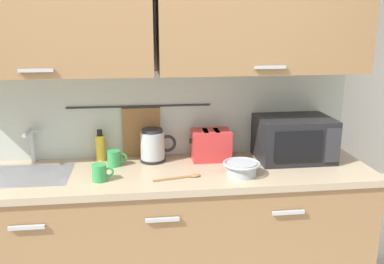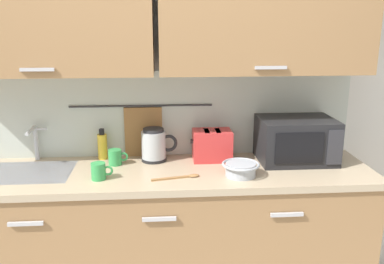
{
  "view_description": "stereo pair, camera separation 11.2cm",
  "coord_description": "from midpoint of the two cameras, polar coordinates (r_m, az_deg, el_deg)",
  "views": [
    {
      "loc": [
        -0.09,
        -2.01,
        1.75
      ],
      "look_at": [
        0.2,
        0.33,
        1.12
      ],
      "focal_mm": 38.98,
      "sensor_mm": 36.0,
      "label": 1
    },
    {
      "loc": [
        0.02,
        -2.02,
        1.75
      ],
      "look_at": [
        0.2,
        0.33,
        1.12
      ],
      "focal_mm": 38.98,
      "sensor_mm": 36.0,
      "label": 2
    }
  ],
  "objects": [
    {
      "name": "dish_soap_bottle",
      "position": [
        2.68,
        -13.6,
        -2.01
      ],
      "size": [
        0.06,
        0.06,
        0.2
      ],
      "color": "yellow",
      "rests_on": "counter_unit"
    },
    {
      "name": "sink_faucet",
      "position": [
        2.74,
        -22.24,
        -1.13
      ],
      "size": [
        0.09,
        0.17,
        0.22
      ],
      "color": "#B2B5BA",
      "rests_on": "counter_unit"
    },
    {
      "name": "wooden_spoon",
      "position": [
        2.34,
        -2.64,
        -6.2
      ],
      "size": [
        0.28,
        0.08,
        0.01
      ],
      "color": "#9E7042",
      "rests_on": "counter_unit"
    },
    {
      "name": "mug_by_kettle",
      "position": [
        2.57,
        -11.79,
        -3.56
      ],
      "size": [
        0.12,
        0.08,
        0.09
      ],
      "color": "green",
      "rests_on": "counter_unit"
    },
    {
      "name": "mixing_bowl",
      "position": [
        2.38,
        5.45,
        -4.89
      ],
      "size": [
        0.21,
        0.21,
        0.08
      ],
      "color": "#A5ADB7",
      "rests_on": "counter_unit"
    },
    {
      "name": "mug_near_sink",
      "position": [
        2.35,
        -13.84,
        -5.44
      ],
      "size": [
        0.12,
        0.08,
        0.09
      ],
      "color": "green",
      "rests_on": "counter_unit"
    },
    {
      "name": "back_wall_assembly",
      "position": [
        2.56,
        -6.36,
        9.78
      ],
      "size": [
        3.7,
        0.41,
        2.5
      ],
      "color": "silver",
      "rests_on": "ground"
    },
    {
      "name": "electric_kettle",
      "position": [
        2.6,
        -6.55,
        -1.86
      ],
      "size": [
        0.23,
        0.16,
        0.21
      ],
      "color": "black",
      "rests_on": "counter_unit"
    },
    {
      "name": "microwave",
      "position": [
        2.68,
        12.6,
        -0.89
      ],
      "size": [
        0.46,
        0.35,
        0.27
      ],
      "color": "black",
      "rests_on": "counter_unit"
    },
    {
      "name": "toaster",
      "position": [
        2.62,
        1.37,
        -1.77
      ],
      "size": [
        0.26,
        0.17,
        0.19
      ],
      "color": "red",
      "rests_on": "counter_unit"
    },
    {
      "name": "counter_unit",
      "position": [
        2.65,
        -5.81,
        -14.3
      ],
      "size": [
        2.53,
        0.64,
        0.9
      ],
      "color": "#997047",
      "rests_on": "ground"
    }
  ]
}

